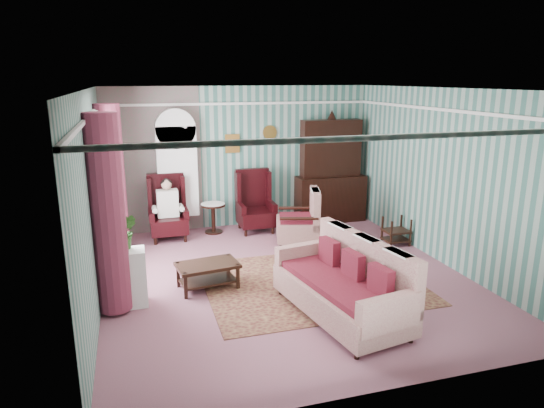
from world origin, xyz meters
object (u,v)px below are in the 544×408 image
object	(u,v)px
round_side_table	(213,218)
sofa	(341,279)
floral_armchair	(298,219)
plant_stand	(126,278)
coffee_table	(208,276)
dresser_hutch	(331,168)
bookcase	(178,178)
nest_table	(396,231)
seated_woman	(168,210)
wingback_left	(168,208)
wingback_right	(256,202)

from	to	relation	value
round_side_table	sofa	world-z (taller)	sofa
round_side_table	floral_armchair	xyz separation A→B (m)	(1.42, -1.10, 0.19)
plant_stand	sofa	world-z (taller)	sofa
round_side_table	coffee_table	bearing A→B (deg)	-101.51
dresser_hutch	sofa	bearing A→B (deg)	-111.33
round_side_table	bookcase	bearing A→B (deg)	159.73
nest_table	plant_stand	size ratio (longest dim) A/B	0.68
nest_table	coffee_table	distance (m)	3.83
seated_woman	floral_armchair	distance (m)	2.51
sofa	coffee_table	world-z (taller)	sofa
plant_stand	sofa	size ratio (longest dim) A/B	0.38
seated_woman	round_side_table	size ratio (longest dim) A/B	1.97
bookcase	seated_woman	world-z (taller)	bookcase
seated_woman	sofa	xyz separation A→B (m)	(1.88, -3.87, -0.07)
seated_woman	plant_stand	world-z (taller)	seated_woman
plant_stand	floral_armchair	world-z (taller)	floral_armchair
dresser_hutch	coffee_table	world-z (taller)	dresser_hutch
round_side_table	sofa	size ratio (longest dim) A/B	0.29
bookcase	plant_stand	distance (m)	3.39
seated_woman	dresser_hutch	bearing A→B (deg)	4.41
wingback_left	plant_stand	xyz separation A→B (m)	(-0.80, -2.75, -0.22)
bookcase	round_side_table	bearing A→B (deg)	-20.27
wingback_left	coffee_table	bearing A→B (deg)	-81.74
round_side_table	coffee_table	world-z (taller)	round_side_table
bookcase	round_side_table	world-z (taller)	bookcase
seated_woman	sofa	distance (m)	4.30
floral_armchair	coffee_table	xyz separation A→B (m)	(-1.96, -1.54, -0.29)
bookcase	wingback_right	world-z (taller)	bookcase
wingback_left	dresser_hutch	bearing A→B (deg)	4.41
bookcase	wingback_left	size ratio (longest dim) A/B	1.79
bookcase	dresser_hutch	size ratio (longest dim) A/B	0.95
dresser_hutch	plant_stand	xyz separation A→B (m)	(-4.30, -3.02, -0.78)
dresser_hutch	nest_table	bearing A→B (deg)	-72.61
dresser_hutch	round_side_table	size ratio (longest dim) A/B	3.93
floral_armchair	nest_table	bearing A→B (deg)	-93.37
wingback_left	wingback_right	size ratio (longest dim) A/B	1.00
bookcase	seated_woman	size ratio (longest dim) A/B	1.90
nest_table	floral_armchair	xyz separation A→B (m)	(-1.75, 0.60, 0.22)
floral_armchair	coffee_table	size ratio (longest dim) A/B	1.09
round_side_table	sofa	bearing A→B (deg)	-76.23
floral_armchair	bookcase	bearing A→B (deg)	72.57
floral_armchair	sofa	bearing A→B (deg)	-172.91
dresser_hutch	wingback_right	world-z (taller)	dresser_hutch
sofa	floral_armchair	xyz separation A→B (m)	(0.43, 2.92, -0.03)
dresser_hutch	wingback_right	xyz separation A→B (m)	(-1.75, -0.27, -0.55)
floral_armchair	coffee_table	world-z (taller)	floral_armchair
bookcase	nest_table	distance (m)	4.37
wingback_left	sofa	xyz separation A→B (m)	(1.88, -3.87, -0.10)
wingback_left	sofa	bearing A→B (deg)	-64.02
plant_stand	round_side_table	bearing A→B (deg)	59.62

